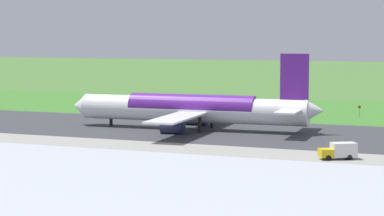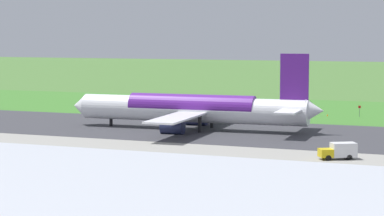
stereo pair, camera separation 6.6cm
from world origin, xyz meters
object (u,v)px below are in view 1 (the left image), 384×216
Objects in this scene: airliner_main at (194,109)px; no_stopping_sign at (359,110)px; traffic_cone_orange at (327,115)px; service_truck_fuel at (339,151)px.

airliner_main reaches higher than no_stopping_sign.
airliner_main is 46.13m from no_stopping_sign.
no_stopping_sign is 4.94× the size of traffic_cone_orange.
traffic_cone_orange is at bearing 8.08° from no_stopping_sign.
service_truck_fuel is at bearing 96.00° from no_stopping_sign.
airliner_main is 8.80× the size of service_truck_fuel.
no_stopping_sign is 7.59m from traffic_cone_orange.
traffic_cone_orange is (7.40, 1.05, -1.33)m from no_stopping_sign.
traffic_cone_orange is (-20.53, -35.56, -4.08)m from airliner_main.
traffic_cone_orange is at bearing -77.19° from service_truck_fuel.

